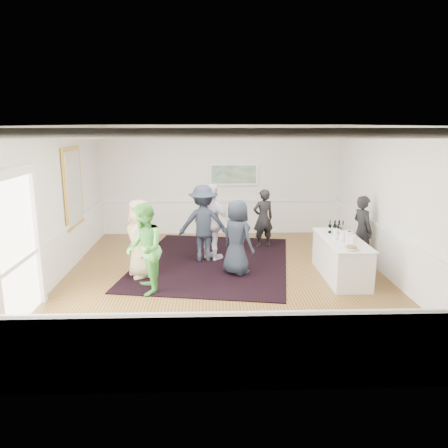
{
  "coord_description": "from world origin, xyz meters",
  "views": [
    {
      "loc": [
        -0.33,
        -8.79,
        3.24
      ],
      "look_at": [
        -0.02,
        0.2,
        1.15
      ],
      "focal_mm": 35.0,
      "sensor_mm": 36.0,
      "label": 1
    }
  ],
  "objects_px": {
    "guest_lilac": "(212,222)",
    "guest_dark_a": "(203,223)",
    "nut_bowl": "(352,248)",
    "serving_table": "(341,258)",
    "bartender": "(362,231)",
    "guest_dark_b": "(263,218)",
    "guest_tan": "(140,239)",
    "guest_green": "(144,249)",
    "ice_bucket": "(345,232)",
    "guest_navy": "(237,237)"
  },
  "relations": [
    {
      "from": "serving_table",
      "to": "guest_green",
      "type": "xyz_separation_m",
      "value": [
        -4.05,
        -0.76,
        0.46
      ]
    },
    {
      "from": "guest_dark_b",
      "to": "nut_bowl",
      "type": "xyz_separation_m",
      "value": [
        1.33,
        -3.18,
        0.1
      ]
    },
    {
      "from": "guest_green",
      "to": "ice_bucket",
      "type": "xyz_separation_m",
      "value": [
        4.15,
        0.91,
        0.07
      ]
    },
    {
      "from": "guest_green",
      "to": "guest_lilac",
      "type": "bearing_deg",
      "value": 135.34
    },
    {
      "from": "guest_tan",
      "to": "guest_dark_a",
      "type": "distance_m",
      "value": 1.74
    },
    {
      "from": "guest_lilac",
      "to": "guest_dark_a",
      "type": "distance_m",
      "value": 0.22
    },
    {
      "from": "serving_table",
      "to": "ice_bucket",
      "type": "bearing_deg",
      "value": 56.7
    },
    {
      "from": "guest_tan",
      "to": "guest_navy",
      "type": "height_order",
      "value": "guest_tan"
    },
    {
      "from": "serving_table",
      "to": "bartender",
      "type": "distance_m",
      "value": 1.16
    },
    {
      "from": "bartender",
      "to": "guest_lilac",
      "type": "relative_size",
      "value": 0.88
    },
    {
      "from": "guest_lilac",
      "to": "guest_dark_b",
      "type": "bearing_deg",
      "value": -102.21
    },
    {
      "from": "guest_tan",
      "to": "guest_dark_b",
      "type": "bearing_deg",
      "value": 100.64
    },
    {
      "from": "guest_dark_a",
      "to": "guest_dark_b",
      "type": "xyz_separation_m",
      "value": [
        1.56,
        1.09,
        -0.13
      ]
    },
    {
      "from": "nut_bowl",
      "to": "ice_bucket",
      "type": "bearing_deg",
      "value": 80.79
    },
    {
      "from": "serving_table",
      "to": "guest_lilac",
      "type": "height_order",
      "value": "guest_lilac"
    },
    {
      "from": "nut_bowl",
      "to": "guest_dark_a",
      "type": "bearing_deg",
      "value": 144.13
    },
    {
      "from": "serving_table",
      "to": "guest_tan",
      "type": "distance_m",
      "value": 4.31
    },
    {
      "from": "serving_table",
      "to": "guest_navy",
      "type": "distance_m",
      "value": 2.26
    },
    {
      "from": "guest_navy",
      "to": "nut_bowl",
      "type": "distance_m",
      "value": 2.41
    },
    {
      "from": "guest_green",
      "to": "nut_bowl",
      "type": "xyz_separation_m",
      "value": [
        4.0,
        -0.05,
        -0.0
      ]
    },
    {
      "from": "guest_tan",
      "to": "guest_green",
      "type": "bearing_deg",
      "value": -12.71
    },
    {
      "from": "guest_tan",
      "to": "guest_green",
      "type": "height_order",
      "value": "guest_green"
    },
    {
      "from": "guest_navy",
      "to": "guest_tan",
      "type": "bearing_deg",
      "value": 49.3
    },
    {
      "from": "guest_tan",
      "to": "guest_dark_b",
      "type": "xyz_separation_m",
      "value": [
        2.9,
        2.21,
        -0.06
      ]
    },
    {
      "from": "guest_tan",
      "to": "guest_lilac",
      "type": "distance_m",
      "value": 1.94
    },
    {
      "from": "guest_dark_b",
      "to": "ice_bucket",
      "type": "relative_size",
      "value": 6.02
    },
    {
      "from": "guest_dark_b",
      "to": "nut_bowl",
      "type": "height_order",
      "value": "guest_dark_b"
    },
    {
      "from": "bartender",
      "to": "ice_bucket",
      "type": "relative_size",
      "value": 6.29
    },
    {
      "from": "bartender",
      "to": "guest_dark_a",
      "type": "distance_m",
      "value": 3.7
    },
    {
      "from": "guest_green",
      "to": "nut_bowl",
      "type": "bearing_deg",
      "value": 76.79
    },
    {
      "from": "guest_dark_b",
      "to": "guest_lilac",
      "type": "bearing_deg",
      "value": 20.63
    },
    {
      "from": "guest_green",
      "to": "guest_tan",
      "type": "bearing_deg",
      "value": -178.57
    },
    {
      "from": "bartender",
      "to": "serving_table",
      "type": "bearing_deg",
      "value": 120.11
    },
    {
      "from": "guest_dark_b",
      "to": "ice_bucket",
      "type": "height_order",
      "value": "guest_dark_b"
    },
    {
      "from": "nut_bowl",
      "to": "guest_lilac",
      "type": "bearing_deg",
      "value": 141.29
    },
    {
      "from": "guest_tan",
      "to": "guest_dark_b",
      "type": "height_order",
      "value": "guest_tan"
    },
    {
      "from": "bartender",
      "to": "nut_bowl",
      "type": "height_order",
      "value": "bartender"
    },
    {
      "from": "guest_dark_a",
      "to": "guest_navy",
      "type": "xyz_separation_m",
      "value": [
        0.74,
        -1.0,
        -0.09
      ]
    },
    {
      "from": "serving_table",
      "to": "guest_navy",
      "type": "bearing_deg",
      "value": 172.7
    },
    {
      "from": "guest_dark_b",
      "to": "nut_bowl",
      "type": "bearing_deg",
      "value": 95.74
    },
    {
      "from": "serving_table",
      "to": "nut_bowl",
      "type": "height_order",
      "value": "nut_bowl"
    },
    {
      "from": "serving_table",
      "to": "bartender",
      "type": "height_order",
      "value": "bartender"
    },
    {
      "from": "serving_table",
      "to": "guest_dark_a",
      "type": "relative_size",
      "value": 1.14
    },
    {
      "from": "guest_lilac",
      "to": "guest_dark_b",
      "type": "relative_size",
      "value": 1.18
    },
    {
      "from": "guest_dark_b",
      "to": "guest_navy",
      "type": "relative_size",
      "value": 0.95
    },
    {
      "from": "guest_navy",
      "to": "ice_bucket",
      "type": "xyz_separation_m",
      "value": [
        2.3,
        -0.14,
        0.14
      ]
    },
    {
      "from": "serving_table",
      "to": "bartender",
      "type": "xyz_separation_m",
      "value": [
        0.72,
        0.81,
        0.39
      ]
    },
    {
      "from": "bartender",
      "to": "guest_lilac",
      "type": "distance_m",
      "value": 3.5
    },
    {
      "from": "bartender",
      "to": "guest_dark_a",
      "type": "relative_size",
      "value": 0.89
    },
    {
      "from": "guest_navy",
      "to": "guest_dark_b",
      "type": "bearing_deg",
      "value": -65.45
    }
  ]
}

